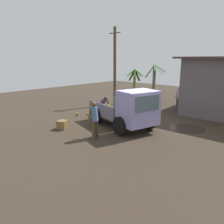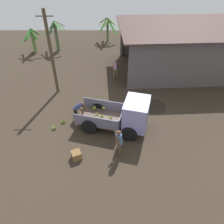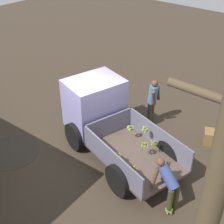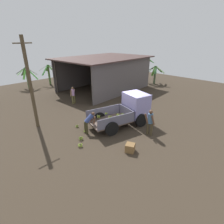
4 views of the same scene
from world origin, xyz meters
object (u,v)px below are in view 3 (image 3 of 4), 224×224
person_worker_loading (168,183)px  banana_bunch_on_ground_3 (206,211)px  cargo_truck (102,114)px  person_foreground_visitor (153,99)px  wooden_crate_0 (211,137)px  banana_bunch_on_ground_1 (169,210)px

person_worker_loading → banana_bunch_on_ground_3: bearing=-145.7°
banana_bunch_on_ground_3 → cargo_truck: bearing=-8.1°
person_foreground_visitor → banana_bunch_on_ground_3: 4.33m
cargo_truck → person_worker_loading: cargo_truck is taller
cargo_truck → wooden_crate_0: cargo_truck is taller
cargo_truck → wooden_crate_0: bearing=-126.3°
person_foreground_visitor → cargo_truck: bearing=-117.9°
banana_bunch_on_ground_1 → banana_bunch_on_ground_3: (-0.73, -0.55, 0.03)m
banana_bunch_on_ground_1 → banana_bunch_on_ground_3: size_ratio=0.81×
cargo_truck → banana_bunch_on_ground_1: 3.58m
person_foreground_visitor → banana_bunch_on_ground_3: person_foreground_visitor is taller
banana_bunch_on_ground_1 → wooden_crate_0: (0.46, -3.38, 0.13)m
person_foreground_visitor → banana_bunch_on_ground_3: (-3.39, 2.57, -0.82)m
person_foreground_visitor → banana_bunch_on_ground_1: size_ratio=7.42×
person_worker_loading → wooden_crate_0: (0.25, -3.20, -0.57)m
banana_bunch_on_ground_1 → person_worker_loading: bearing=-40.8°
banana_bunch_on_ground_3 → wooden_crate_0: bearing=-67.3°
person_foreground_visitor → banana_bunch_on_ground_1: (-2.66, 3.12, -0.85)m
banana_bunch_on_ground_3 → wooden_crate_0: size_ratio=0.61×
person_foreground_visitor → wooden_crate_0: person_foreground_visitor is taller
person_foreground_visitor → wooden_crate_0: bearing=-4.8°
cargo_truck → person_worker_loading: bearing=177.6°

